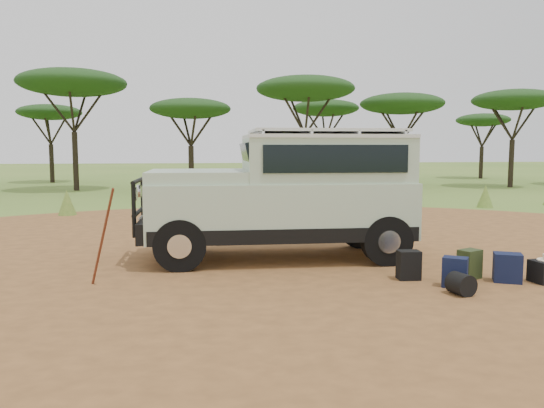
{
  "coord_description": "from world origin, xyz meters",
  "views": [
    {
      "loc": [
        -1.71,
        -9.96,
        2.22
      ],
      "look_at": [
        -0.09,
        1.5,
        1.0
      ],
      "focal_mm": 35.0,
      "sensor_mm": 36.0,
      "label": 1
    }
  ],
  "objects": [
    {
      "name": "grass_fringe",
      "position": [
        0.12,
        8.67,
        0.4
      ],
      "size": [
        36.6,
        1.6,
        0.9
      ],
      "color": "#587D2C",
      "rests_on": "ground"
    },
    {
      "name": "acacia_treeline",
      "position": [
        0.75,
        19.81,
        4.87
      ],
      "size": [
        46.7,
        13.2,
        6.26
      ],
      "color": "black",
      "rests_on": "ground"
    },
    {
      "name": "walking_staff",
      "position": [
        -3.21,
        -1.35,
        0.81
      ],
      "size": [
        0.5,
        0.51,
        1.62
      ],
      "primitive_type": "cylinder",
      "rotation": [
        0.38,
        0.0,
        0.77
      ],
      "color": "brown",
      "rests_on": "ground"
    },
    {
      "name": "ground",
      "position": [
        0.0,
        0.0,
        0.0
      ],
      "size": [
        140.0,
        140.0,
        0.0
      ],
      "primitive_type": "plane",
      "color": "#587D2C",
      "rests_on": "ground"
    },
    {
      "name": "stuff_sack",
      "position": [
        2.23,
        -2.59,
        0.17
      ],
      "size": [
        0.41,
        0.41,
        0.34
      ],
      "primitive_type": "cylinder",
      "rotation": [
        1.57,
        0.0,
        0.24
      ],
      "color": "black",
      "rests_on": "ground"
    },
    {
      "name": "dirt_clearing",
      "position": [
        0.0,
        0.0,
        0.0
      ],
      "size": [
        23.0,
        23.0,
        0.01
      ],
      "primitive_type": "cylinder",
      "color": "#9A6132",
      "rests_on": "ground"
    },
    {
      "name": "backpack_black",
      "position": [
        1.82,
        -1.57,
        0.25
      ],
      "size": [
        0.38,
        0.29,
        0.5
      ],
      "primitive_type": "cube",
      "rotation": [
        0.0,
        0.0,
        -0.05
      ],
      "color": "black",
      "rests_on": "ground"
    },
    {
      "name": "safari_vehicle",
      "position": [
        0.09,
        0.5,
        1.25
      ],
      "size": [
        5.42,
        2.25,
        2.59
      ],
      "rotation": [
        0.0,
        0.0,
        -0.02
      ],
      "color": "#ADC3A7",
      "rests_on": "ground"
    },
    {
      "name": "duffel_navy",
      "position": [
        3.38,
        -1.97,
        0.24
      ],
      "size": [
        0.53,
        0.48,
        0.49
      ],
      "primitive_type": "cube",
      "rotation": [
        0.0,
        0.0,
        -0.44
      ],
      "color": "#121739",
      "rests_on": "ground"
    },
    {
      "name": "backpack_navy",
      "position": [
        2.35,
        -2.16,
        0.25
      ],
      "size": [
        0.46,
        0.43,
        0.49
      ],
      "primitive_type": "cube",
      "rotation": [
        0.0,
        0.0,
        -0.58
      ],
      "color": "#121739",
      "rests_on": "ground"
    },
    {
      "name": "backpack_olive",
      "position": [
        2.87,
        -1.66,
        0.25
      ],
      "size": [
        0.44,
        0.39,
        0.51
      ],
      "primitive_type": "cube",
      "rotation": [
        0.0,
        0.0,
        0.44
      ],
      "color": "#2C3B1B",
      "rests_on": "ground"
    }
  ]
}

